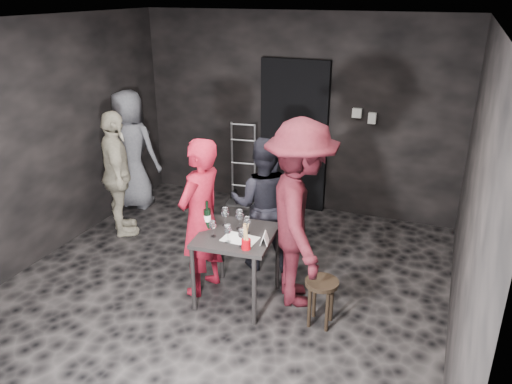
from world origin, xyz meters
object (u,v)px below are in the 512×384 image
at_px(bystander_cream, 117,170).
at_px(man_maroon, 301,192).
at_px(hand_truck, 243,189).
at_px(tasting_table, 236,243).
at_px(wine_bottle, 207,218).
at_px(breadstick_cup, 246,237).
at_px(server_red, 200,210).
at_px(stool, 321,291).
at_px(woman_black, 263,203).
at_px(bystander_grey, 130,143).

bearing_deg(bystander_cream, man_maroon, -144.43).
bearing_deg(hand_truck, tasting_table, -77.39).
height_order(tasting_table, bystander_cream, bystander_cream).
xyz_separation_m(wine_bottle, breadstick_cup, (0.52, -0.25, 0.01)).
distance_m(server_red, wine_bottle, 0.12).
distance_m(tasting_table, wine_bottle, 0.38).
bearing_deg(tasting_table, breadstick_cup, -49.04).
relative_size(man_maroon, bystander_cream, 1.37).
distance_m(tasting_table, stool, 0.94).
relative_size(stool, man_maroon, 0.20).
xyz_separation_m(server_red, wine_bottle, (0.10, -0.04, -0.05)).
distance_m(woman_black, bystander_cream, 1.98).
bearing_deg(woman_black, breadstick_cup, 88.38).
relative_size(bystander_grey, breadstick_cup, 7.06).
bearing_deg(man_maroon, stool, -160.09).
relative_size(woman_black, bystander_cream, 0.89).
height_order(hand_truck, woman_black, woman_black).
height_order(woman_black, wine_bottle, woman_black).
xyz_separation_m(server_red, bystander_grey, (-1.95, 1.58, 0.04)).
bearing_deg(hand_truck, server_red, -86.32).
bearing_deg(tasting_table, bystander_cream, 157.61).
relative_size(hand_truck, man_maroon, 0.51).
height_order(bystander_grey, breadstick_cup, bystander_grey).
xyz_separation_m(bystander_grey, breadstick_cup, (2.57, -1.87, -0.08)).
relative_size(bystander_cream, breadstick_cup, 6.40).
height_order(tasting_table, breadstick_cup, breadstick_cup).
bearing_deg(server_red, wine_bottle, 76.76).
relative_size(man_maroon, bystander_grey, 1.24).
bearing_deg(bystander_cream, tasting_table, -154.18).
height_order(hand_truck, stool, hand_truck).
bearing_deg(bystander_cream, bystander_grey, -17.23).
bearing_deg(wine_bottle, server_red, 157.37).
distance_m(hand_truck, bystander_cream, 1.94).
bearing_deg(breadstick_cup, stool, 13.66).
bearing_deg(breadstick_cup, woman_black, 102.42).
bearing_deg(woman_black, tasting_table, 76.66).
xyz_separation_m(hand_truck, wine_bottle, (0.62, -2.31, 0.64)).
xyz_separation_m(man_maroon, bystander_cream, (-2.55, 0.57, -0.32)).
distance_m(bystander_grey, breadstick_cup, 3.18).
xyz_separation_m(hand_truck, tasting_table, (0.93, -2.31, 0.43)).
bearing_deg(wine_bottle, tasting_table, -0.66).
bearing_deg(wine_bottle, man_maroon, 15.57).
bearing_deg(man_maroon, server_red, 75.98).
bearing_deg(man_maroon, breadstick_cup, 118.24).
height_order(woman_black, man_maroon, man_maroon).
distance_m(stool, man_maroon, 0.94).
distance_m(bystander_cream, breadstick_cup, 2.44).
relative_size(server_red, wine_bottle, 6.21).
distance_m(bystander_grey, wine_bottle, 2.62).
xyz_separation_m(bystander_grey, wine_bottle, (2.05, -1.63, -0.09)).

